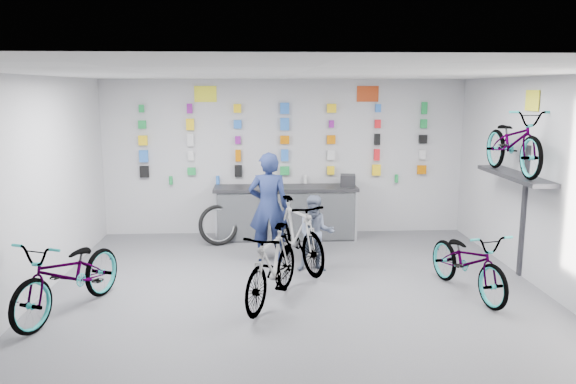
{
  "coord_description": "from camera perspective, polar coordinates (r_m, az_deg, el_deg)",
  "views": [
    {
      "loc": [
        -0.48,
        -6.85,
        2.82
      ],
      "look_at": [
        -0.06,
        1.4,
        1.29
      ],
      "focal_mm": 35.0,
      "sensor_mm": 36.0,
      "label": 1
    }
  ],
  "objects": [
    {
      "name": "floor",
      "position": [
        7.43,
        1.05,
        -11.86
      ],
      "size": [
        8.0,
        8.0,
        0.0
      ],
      "primitive_type": "plane",
      "color": "#505055",
      "rests_on": "ground"
    },
    {
      "name": "ceiling",
      "position": [
        6.87,
        1.13,
        11.95
      ],
      "size": [
        8.0,
        8.0,
        0.0
      ],
      "primitive_type": "plane",
      "rotation": [
        3.14,
        0.0,
        0.0
      ],
      "color": "white",
      "rests_on": "wall_back"
    },
    {
      "name": "wall_back",
      "position": [
        10.94,
        -0.35,
        3.53
      ],
      "size": [
        7.0,
        0.0,
        7.0
      ],
      "primitive_type": "plane",
      "rotation": [
        1.57,
        0.0,
        0.0
      ],
      "color": "silver",
      "rests_on": "floor"
    },
    {
      "name": "wall_front",
      "position": [
        3.18,
        6.19,
        -14.14
      ],
      "size": [
        7.0,
        0.0,
        7.0
      ],
      "primitive_type": "plane",
      "rotation": [
        -1.57,
        0.0,
        0.0
      ],
      "color": "silver",
      "rests_on": "floor"
    },
    {
      "name": "wall_left",
      "position": [
        7.61,
        -26.24,
        -0.63
      ],
      "size": [
        0.0,
        8.0,
        8.0
      ],
      "primitive_type": "plane",
      "rotation": [
        1.57,
        0.0,
        1.57
      ],
      "color": "silver",
      "rests_on": "floor"
    },
    {
      "name": "wall_right",
      "position": [
        8.03,
        26.85,
        -0.14
      ],
      "size": [
        0.0,
        8.0,
        8.0
      ],
      "primitive_type": "plane",
      "rotation": [
        1.57,
        0.0,
        -1.57
      ],
      "color": "silver",
      "rests_on": "floor"
    },
    {
      "name": "counter",
      "position": [
        10.66,
        -0.24,
        -2.18
      ],
      "size": [
        2.7,
        0.66,
        1.0
      ],
      "color": "black",
      "rests_on": "floor"
    },
    {
      "name": "merch_wall",
      "position": [
        10.84,
        -0.57,
        4.87
      ],
      "size": [
        5.57,
        0.08,
        1.57
      ],
      "color": "black",
      "rests_on": "wall_back"
    },
    {
      "name": "wall_bracket",
      "position": [
        9.01,
        22.15,
        1.03
      ],
      "size": [
        0.39,
        1.9,
        2.0
      ],
      "color": "#333338",
      "rests_on": "wall_right"
    },
    {
      "name": "sign_left",
      "position": [
        10.88,
        -8.39,
        9.82
      ],
      "size": [
        0.42,
        0.02,
        0.3
      ],
      "primitive_type": "cube",
      "color": "yellow",
      "rests_on": "wall_back"
    },
    {
      "name": "sign_right",
      "position": [
        11.03,
        8.1,
        9.84
      ],
      "size": [
        0.42,
        0.02,
        0.3
      ],
      "primitive_type": "cube",
      "color": "#BA3D17",
      "rests_on": "wall_back"
    },
    {
      "name": "sign_side",
      "position": [
        8.97,
        23.56,
        8.51
      ],
      "size": [
        0.02,
        0.4,
        0.3
      ],
      "primitive_type": "cube",
      "color": "yellow",
      "rests_on": "wall_right"
    },
    {
      "name": "bike_left",
      "position": [
        7.66,
        -21.33,
        -7.79
      ],
      "size": [
        1.35,
        2.08,
        1.03
      ],
      "primitive_type": "imported",
      "rotation": [
        0.0,
        0.0,
        -0.37
      ],
      "color": "gray",
      "rests_on": "floor"
    },
    {
      "name": "bike_center",
      "position": [
        7.48,
        -1.64,
        -7.52
      ],
      "size": [
        1.12,
        1.76,
        1.03
      ],
      "primitive_type": "imported",
      "rotation": [
        0.0,
        0.0,
        -0.41
      ],
      "color": "gray",
      "rests_on": "floor"
    },
    {
      "name": "bike_right",
      "position": [
        8.21,
        17.85,
        -6.7
      ],
      "size": [
        1.01,
        1.88,
        0.94
      ],
      "primitive_type": "imported",
      "rotation": [
        0.0,
        0.0,
        0.22
      ],
      "color": "gray",
      "rests_on": "floor"
    },
    {
      "name": "bike_service",
      "position": [
        8.94,
        0.86,
        -4.22
      ],
      "size": [
        1.2,
        1.91,
        1.11
      ],
      "primitive_type": "imported",
      "rotation": [
        0.0,
        0.0,
        0.4
      ],
      "color": "gray",
      "rests_on": "floor"
    },
    {
      "name": "bike_wall",
      "position": [
        8.91,
        21.95,
        4.76
      ],
      "size": [
        0.63,
        1.8,
        0.95
      ],
      "primitive_type": "imported",
      "color": "gray",
      "rests_on": "wall_bracket"
    },
    {
      "name": "clerk",
      "position": [
        9.22,
        -1.98,
        -1.53
      ],
      "size": [
        0.69,
        0.47,
        1.81
      ],
      "primitive_type": "imported",
      "rotation": [
        0.0,
        0.0,
        3.08
      ],
      "color": "#19234E",
      "rests_on": "floor"
    },
    {
      "name": "customer",
      "position": [
        8.75,
        2.84,
        -4.24
      ],
      "size": [
        0.59,
        0.46,
        1.2
      ],
      "primitive_type": "imported",
      "rotation": [
        0.0,
        0.0,
        -0.0
      ],
      "color": "slate",
      "rests_on": "floor"
    },
    {
      "name": "spare_wheel",
      "position": [
        10.35,
        -7.08,
        -3.36
      ],
      "size": [
        0.79,
        0.51,
        0.74
      ],
      "rotation": [
        0.0,
        0.0,
        0.36
      ],
      "color": "black",
      "rests_on": "floor"
    },
    {
      "name": "register",
      "position": [
        10.67,
        6.09,
        1.18
      ],
      "size": [
        0.32,
        0.33,
        0.22
      ],
      "primitive_type": "cube",
      "rotation": [
        0.0,
        0.0,
        -0.13
      ],
      "color": "black",
      "rests_on": "counter"
    }
  ]
}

